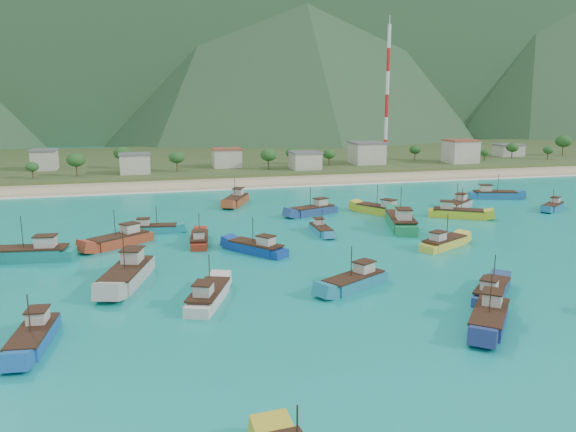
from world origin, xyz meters
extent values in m
plane|color=#0B8073|center=(0.00, 0.00, 0.00)|extent=(600.00, 600.00, 0.00)
cube|color=beige|center=(0.00, 79.00, 0.00)|extent=(400.00, 18.00, 1.20)
cube|color=#385123|center=(0.00, 140.00, 0.00)|extent=(400.00, 110.00, 2.40)
cube|color=white|center=(0.00, 69.50, 0.00)|extent=(400.00, 2.50, 0.08)
cube|color=#385942|center=(120.00, 400.00, 100.00)|extent=(1100.00, 160.00, 200.00)
cube|color=#284C2D|center=(-40.00, 300.00, 75.00)|extent=(800.00, 160.00, 150.00)
cone|color=#284C2D|center=(60.00, 300.00, 85.00)|extent=(280.00, 280.00, 170.00)
cube|color=beige|center=(-58.70, 113.77, 4.60)|extent=(7.42, 8.10, 6.01)
cube|color=beige|center=(-30.59, 96.52, 4.47)|extent=(8.78, 6.81, 5.74)
cube|color=beige|center=(-1.32, 105.40, 4.53)|extent=(9.06, 7.55, 5.85)
cube|color=beige|center=(22.64, 94.75, 4.16)|extent=(8.83, 8.91, 5.12)
cube|color=beige|center=(47.57, 103.35, 5.15)|extent=(10.53, 10.16, 7.09)
cube|color=beige|center=(80.95, 97.78, 5.44)|extent=(10.09, 8.98, 7.68)
cube|color=beige|center=(111.98, 113.48, 3.72)|extent=(9.90, 7.08, 4.24)
cylinder|color=red|center=(56.60, 108.00, 5.55)|extent=(1.20, 1.20, 7.91)
cylinder|color=white|center=(56.60, 108.00, 13.46)|extent=(1.20, 1.20, 7.91)
cylinder|color=red|center=(56.60, 108.00, 21.37)|extent=(1.20, 1.20, 7.91)
cylinder|color=white|center=(56.60, 108.00, 29.28)|extent=(1.20, 1.20, 7.91)
cylinder|color=red|center=(56.60, 108.00, 37.19)|extent=(1.20, 1.20, 7.91)
cylinder|color=white|center=(56.60, 108.00, 45.10)|extent=(1.20, 1.20, 7.91)
cube|color=teal|center=(-27.01, 23.78, 0.43)|extent=(9.38, 3.83, 1.66)
cube|color=beige|center=(-28.86, 24.02, 1.93)|extent=(2.27, 1.92, 1.35)
cylinder|color=#382114|center=(-26.50, 23.71, 3.12)|extent=(0.12, 0.12, 3.73)
cube|color=#A6381F|center=(-32.92, 15.65, 0.62)|extent=(11.01, 9.40, 2.05)
cube|color=beige|center=(-31.07, 17.03, 2.48)|extent=(3.29, 3.18, 1.66)
cylinder|color=#382114|center=(-33.43, 15.27, 3.95)|extent=(0.12, 0.12, 4.61)
cube|color=yellow|center=(34.02, 21.36, 0.61)|extent=(11.24, 8.52, 2.02)
cube|color=beige|center=(32.06, 22.52, 2.45)|extent=(3.22, 3.05, 1.64)
cylinder|color=#382114|center=(34.56, 21.03, 3.90)|extent=(0.12, 0.12, 4.55)
cube|color=navy|center=(5.91, 31.94, 0.58)|extent=(11.22, 6.90, 1.96)
cube|color=beige|center=(7.97, 32.74, 2.36)|extent=(3.01, 2.74, 1.60)
cylinder|color=#382114|center=(5.34, 31.72, 3.77)|extent=(0.12, 0.12, 4.42)
cube|color=teal|center=(-2.64, -14.13, 0.54)|extent=(10.50, 7.74, 1.88)
cube|color=beige|center=(-0.80, -13.09, 2.24)|extent=(2.98, 2.80, 1.53)
cylinder|color=#382114|center=(-3.15, -14.42, 3.59)|extent=(0.12, 0.12, 4.23)
cube|color=teal|center=(2.50, 15.47, 0.36)|extent=(2.64, 8.39, 1.52)
cube|color=beige|center=(2.53, 17.17, 1.73)|extent=(1.57, 1.93, 1.23)
cylinder|color=#382114|center=(2.49, 14.99, 2.82)|extent=(0.12, 0.12, 3.41)
cube|color=navy|center=(12.80, -21.57, 0.47)|extent=(8.84, 8.78, 1.75)
cube|color=beige|center=(11.40, -22.95, 2.06)|extent=(2.79, 2.79, 1.42)
cylinder|color=#382114|center=(13.19, -21.19, 3.32)|extent=(0.12, 0.12, 3.93)
cube|color=#187F4B|center=(18.42, 15.76, 0.86)|extent=(7.92, 14.51, 2.53)
cube|color=beige|center=(17.61, 13.03, 3.16)|extent=(3.35, 3.76, 2.06)
cylinder|color=#382114|center=(18.65, 16.52, 4.98)|extent=(0.12, 0.12, 5.69)
cube|color=#9A4221|center=(-7.94, 47.56, 0.63)|extent=(7.90, 11.69, 2.06)
cube|color=beige|center=(-6.95, 49.66, 2.50)|extent=(2.98, 3.22, 1.68)
cylinder|color=#382114|center=(-8.22, 46.98, 3.98)|extent=(0.12, 0.12, 4.64)
cube|color=yellow|center=(19.17, 0.91, 0.51)|extent=(10.20, 7.29, 1.82)
cube|color=beige|center=(17.36, -0.05, 2.15)|extent=(2.86, 2.68, 1.47)
cylinder|color=#382114|center=(19.67, 1.18, 3.46)|extent=(0.12, 0.12, 4.08)
cube|color=navy|center=(-11.67, 5.50, 0.54)|extent=(8.79, 10.09, 1.89)
cube|color=beige|center=(-10.37, 3.82, 2.26)|extent=(2.95, 3.03, 1.53)
cylinder|color=#382114|center=(-12.03, 5.97, 3.61)|extent=(0.12, 0.12, 4.25)
cube|color=#176896|center=(58.83, 23.56, 0.40)|extent=(8.63, 7.17, 1.59)
cube|color=beige|center=(60.29, 24.59, 1.84)|extent=(2.55, 2.46, 1.29)
cylinder|color=#382114|center=(58.42, 23.27, 2.98)|extent=(0.12, 0.12, 3.58)
cube|color=gold|center=(19.79, 28.82, 0.63)|extent=(8.72, 11.37, 2.05)
cube|color=beige|center=(20.99, 26.85, 2.48)|extent=(3.10, 3.26, 1.67)
cylinder|color=#382114|center=(19.45, 29.37, 3.96)|extent=(0.12, 0.12, 4.61)
cube|color=#1856A6|center=(-39.94, -22.37, 0.52)|extent=(4.02, 10.36, 1.84)
cube|color=beige|center=(-39.72, -20.31, 2.18)|extent=(2.08, 2.48, 1.49)
cylinder|color=#382114|center=(-40.00, -22.94, 3.50)|extent=(0.12, 0.12, 4.13)
cube|color=maroon|center=(-19.78, 13.46, 0.45)|extent=(3.99, 9.68, 1.71)
cube|color=beige|center=(-20.03, 11.55, 2.00)|extent=(1.99, 2.34, 1.39)
cylinder|color=#382114|center=(-19.71, 13.99, 3.23)|extent=(0.12, 0.12, 3.85)
cube|color=#1D619F|center=(54.85, 39.17, 0.62)|extent=(11.68, 6.38, 2.04)
cube|color=beige|center=(52.65, 39.82, 2.47)|extent=(3.03, 2.69, 1.66)
cylinder|color=#382114|center=(55.46, 38.99, 3.93)|extent=(0.12, 0.12, 4.58)
cube|color=beige|center=(-21.54, -14.65, 0.55)|extent=(6.78, 10.89, 1.91)
cube|color=beige|center=(-22.34, -16.64, 2.28)|extent=(2.67, 2.93, 1.55)
cylinder|color=#382114|center=(-21.32, -14.10, 3.65)|extent=(0.12, 0.12, 4.29)
cube|color=navy|center=(7.02, -29.57, 0.58)|extent=(9.38, 10.26, 1.96)
cube|color=beige|center=(8.45, -27.89, 2.35)|extent=(3.08, 3.14, 1.59)
cylinder|color=#382114|center=(6.63, -30.04, 3.76)|extent=(0.12, 0.12, 4.40)
cube|color=#A69C97|center=(38.97, 29.79, 0.55)|extent=(10.12, 8.97, 1.91)
cube|color=beige|center=(40.65, 31.13, 2.28)|extent=(3.06, 2.99, 1.55)
cylinder|color=#382114|center=(38.51, 29.42, 3.65)|extent=(0.12, 0.12, 4.29)
cube|color=#158178|center=(-45.85, 10.04, 0.74)|extent=(12.87, 5.32, 2.27)
cube|color=beige|center=(-43.32, 9.70, 2.79)|extent=(3.12, 2.65, 1.85)
cylinder|color=#382114|center=(-46.56, 10.13, 4.43)|extent=(0.12, 0.12, 5.11)
cube|color=#B0AAA0|center=(-31.22, -4.86, 0.79)|extent=(7.41, 13.68, 2.39)
cube|color=beige|center=(-30.47, -2.28, 2.95)|extent=(3.15, 3.54, 1.94)
cylinder|color=#382114|center=(-31.43, -5.57, 4.67)|extent=(0.12, 0.12, 5.37)
camera|label=1|loc=(-28.49, -79.30, 24.26)|focal=35.00mm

